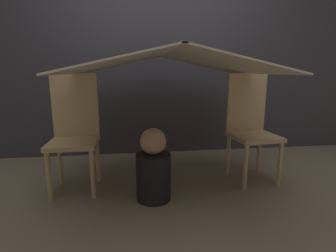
{
  "coord_description": "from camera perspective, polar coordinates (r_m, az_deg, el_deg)",
  "views": [
    {
      "loc": [
        -0.29,
        -1.9,
        0.99
      ],
      "look_at": [
        0.0,
        0.25,
        0.53
      ],
      "focal_mm": 28.0,
      "sensor_mm": 36.0,
      "label": 1
    }
  ],
  "objects": [
    {
      "name": "wall_back",
      "position": [
        3.16,
        -2.52,
        16.57
      ],
      "size": [
        7.0,
        0.05,
        2.5
      ],
      "color": "#3D3D47",
      "rests_on": "ground_plane"
    },
    {
      "name": "sheet_canopy",
      "position": [
        2.17,
        0.0,
        13.72
      ],
      "size": [
        1.57,
        1.38,
        0.19
      ],
      "color": "silver"
    },
    {
      "name": "chair_right",
      "position": [
        2.52,
        17.49,
        0.38
      ],
      "size": [
        0.42,
        0.42,
        0.97
      ],
      "rotation": [
        0.0,
        0.0,
        0.09
      ],
      "color": "#D1B27F",
      "rests_on": "ground_plane"
    },
    {
      "name": "chair_left",
      "position": [
        2.33,
        -19.68,
        -0.64
      ],
      "size": [
        0.38,
        0.38,
        0.97
      ],
      "rotation": [
        0.0,
        0.0,
        0.0
      ],
      "color": "#D1B27F",
      "rests_on": "ground_plane"
    },
    {
      "name": "ground_plane",
      "position": [
        2.16,
        0.92,
        -15.37
      ],
      "size": [
        8.8,
        8.8,
        0.0
      ],
      "primitive_type": "plane",
      "color": "gray"
    },
    {
      "name": "person_front",
      "position": [
        2.05,
        -3.19,
        -9.25
      ],
      "size": [
        0.27,
        0.27,
        0.57
      ],
      "color": "black",
      "rests_on": "ground_plane"
    }
  ]
}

